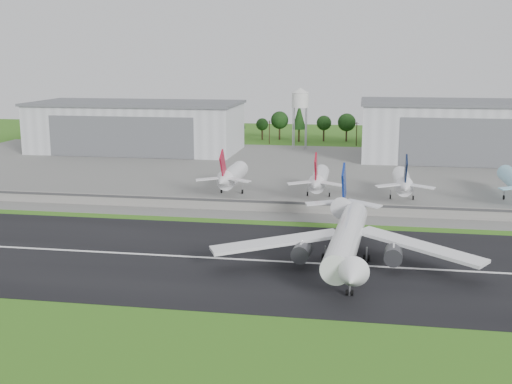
% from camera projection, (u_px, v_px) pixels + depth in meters
% --- Properties ---
extents(ground, '(600.00, 600.00, 0.00)m').
position_uv_depth(ground, '(233.00, 275.00, 131.97)').
color(ground, '#2B6918').
rests_on(ground, ground).
extents(runway, '(320.00, 60.00, 0.10)m').
position_uv_depth(runway, '(242.00, 260.00, 141.60)').
color(runway, black).
rests_on(runway, ground).
extents(runway_centerline, '(220.00, 1.00, 0.02)m').
position_uv_depth(runway_centerline, '(242.00, 259.00, 141.59)').
color(runway_centerline, white).
rests_on(runway_centerline, runway).
extents(apron, '(320.00, 150.00, 0.10)m').
position_uv_depth(apron, '(295.00, 172.00, 247.70)').
color(apron, slate).
rests_on(apron, ground).
extents(blast_fence, '(240.00, 0.61, 3.50)m').
position_uv_depth(blast_fence, '(271.00, 206.00, 184.63)').
color(blast_fence, gray).
rests_on(blast_fence, ground).
extents(hangar_west, '(97.00, 44.00, 23.20)m').
position_uv_depth(hangar_west, '(137.00, 126.00, 301.65)').
color(hangar_west, silver).
rests_on(hangar_west, ground).
extents(hangar_east, '(102.00, 47.00, 25.20)m').
position_uv_depth(hangar_east, '(480.00, 131.00, 276.19)').
color(hangar_east, silver).
rests_on(hangar_east, ground).
extents(water_tower, '(8.40, 8.40, 29.40)m').
position_uv_depth(water_tower, '(300.00, 98.00, 306.11)').
color(water_tower, '#99999E').
rests_on(water_tower, ground).
extents(utility_poles, '(230.00, 3.00, 12.00)m').
position_uv_depth(utility_poles, '(312.00, 145.00, 324.87)').
color(utility_poles, black).
rests_on(utility_poles, ground).
extents(treeline, '(320.00, 16.00, 22.00)m').
position_uv_depth(treeline, '(315.00, 141.00, 339.34)').
color(treeline, black).
rests_on(treeline, ground).
extents(main_airliner, '(57.17, 59.24, 18.17)m').
position_uv_depth(main_airliner, '(347.00, 244.00, 136.45)').
color(main_airliner, white).
rests_on(main_airliner, runway).
extents(parked_jet_red_a, '(7.36, 31.29, 16.63)m').
position_uv_depth(parked_jet_red_a, '(231.00, 176.00, 207.20)').
color(parked_jet_red_a, white).
rests_on(parked_jet_red_a, ground).
extents(parked_jet_red_b, '(7.36, 31.29, 16.39)m').
position_uv_depth(parked_jet_red_b, '(318.00, 179.00, 202.60)').
color(parked_jet_red_b, white).
rests_on(parked_jet_red_b, ground).
extents(parked_jet_navy, '(7.36, 31.29, 16.46)m').
position_uv_depth(parked_jet_navy, '(403.00, 182.00, 198.34)').
color(parked_jet_navy, white).
rests_on(parked_jet_navy, ground).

